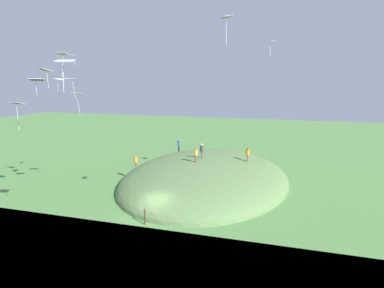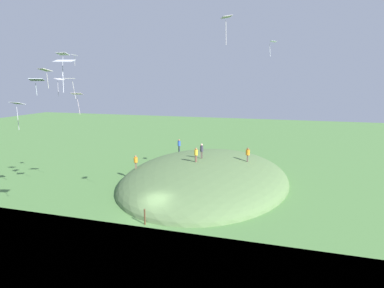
{
  "view_description": "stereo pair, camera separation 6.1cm",
  "coord_description": "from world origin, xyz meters",
  "px_view_note": "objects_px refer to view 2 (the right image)",
  "views": [
    {
      "loc": [
        -25.27,
        -11.11,
        12.04
      ],
      "look_at": [
        5.86,
        -2.01,
        5.67
      ],
      "focal_mm": 30.01,
      "sensor_mm": 36.0,
      "label": 1
    },
    {
      "loc": [
        -25.26,
        -11.17,
        12.04
      ],
      "look_at": [
        5.86,
        -2.01,
        5.67
      ],
      "focal_mm": 30.01,
      "sensor_mm": 36.0,
      "label": 2
    }
  ],
  "objects_px": {
    "kite_9": "(37,80)",
    "person_watching_kites": "(136,160)",
    "kite_7": "(74,56)",
    "person_walking_path": "(179,144)",
    "kite_8": "(17,105)",
    "kite_1": "(63,55)",
    "kite_4": "(70,80)",
    "kite_10": "(64,62)",
    "kite_2": "(45,70)",
    "kite_3": "(273,42)",
    "person_on_hilltop": "(196,153)",
    "kite_5": "(59,80)",
    "kite_0": "(226,19)",
    "person_with_child": "(202,149)",
    "mooring_post": "(145,217)",
    "person_near_shore": "(248,153)",
    "kite_6": "(77,95)"
  },
  "relations": [
    {
      "from": "person_near_shore",
      "to": "person_watching_kites",
      "type": "distance_m",
      "value": 13.74
    },
    {
      "from": "kite_7",
      "to": "mooring_post",
      "type": "bearing_deg",
      "value": -115.07
    },
    {
      "from": "mooring_post",
      "to": "kite_5",
      "type": "bearing_deg",
      "value": 77.29
    },
    {
      "from": "kite_1",
      "to": "kite_4",
      "type": "relative_size",
      "value": 1.13
    },
    {
      "from": "kite_3",
      "to": "kite_9",
      "type": "xyz_separation_m",
      "value": [
        -16.78,
        14.11,
        -3.76
      ]
    },
    {
      "from": "kite_0",
      "to": "kite_8",
      "type": "distance_m",
      "value": 17.09
    },
    {
      "from": "person_on_hilltop",
      "to": "kite_10",
      "type": "xyz_separation_m",
      "value": [
        -17.73,
        3.63,
        9.46
      ]
    },
    {
      "from": "kite_2",
      "to": "kite_3",
      "type": "distance_m",
      "value": 21.39
    },
    {
      "from": "kite_6",
      "to": "kite_8",
      "type": "bearing_deg",
      "value": -178.94
    },
    {
      "from": "person_with_child",
      "to": "kite_6",
      "type": "height_order",
      "value": "kite_6"
    },
    {
      "from": "person_walking_path",
      "to": "kite_7",
      "type": "xyz_separation_m",
      "value": [
        -15.95,
        5.21,
        11.42
      ]
    },
    {
      "from": "person_walking_path",
      "to": "kite_10",
      "type": "bearing_deg",
      "value": 128.39
    },
    {
      "from": "person_on_hilltop",
      "to": "kite_5",
      "type": "relative_size",
      "value": 1.04
    },
    {
      "from": "person_with_child",
      "to": "kite_6",
      "type": "xyz_separation_m",
      "value": [
        -9.29,
        10.51,
        6.82
      ]
    },
    {
      "from": "kite_5",
      "to": "person_with_child",
      "type": "bearing_deg",
      "value": -42.31
    },
    {
      "from": "person_watching_kites",
      "to": "kite_10",
      "type": "xyz_separation_m",
      "value": [
        -17.08,
        -3.87,
        10.73
      ]
    },
    {
      "from": "person_watching_kites",
      "to": "kite_2",
      "type": "bearing_deg",
      "value": -121.01
    },
    {
      "from": "kite_0",
      "to": "kite_9",
      "type": "bearing_deg",
      "value": 112.47
    },
    {
      "from": "person_walking_path",
      "to": "kite_7",
      "type": "height_order",
      "value": "kite_7"
    },
    {
      "from": "kite_0",
      "to": "kite_2",
      "type": "xyz_separation_m",
      "value": [
        -0.26,
        14.75,
        -3.27
      ]
    },
    {
      "from": "kite_4",
      "to": "kite_7",
      "type": "height_order",
      "value": "kite_7"
    },
    {
      "from": "kite_9",
      "to": "person_watching_kites",
      "type": "bearing_deg",
      "value": 5.48
    },
    {
      "from": "person_on_hilltop",
      "to": "kite_7",
      "type": "distance_m",
      "value": 16.62
    },
    {
      "from": "kite_8",
      "to": "kite_9",
      "type": "height_order",
      "value": "kite_9"
    },
    {
      "from": "kite_10",
      "to": "kite_5",
      "type": "bearing_deg",
      "value": 40.63
    },
    {
      "from": "kite_3",
      "to": "kite_10",
      "type": "height_order",
      "value": "kite_3"
    },
    {
      "from": "kite_3",
      "to": "kite_10",
      "type": "bearing_deg",
      "value": 144.74
    },
    {
      "from": "person_near_shore",
      "to": "kite_6",
      "type": "distance_m",
      "value": 20.51
    },
    {
      "from": "person_on_hilltop",
      "to": "kite_3",
      "type": "height_order",
      "value": "kite_3"
    },
    {
      "from": "person_with_child",
      "to": "kite_3",
      "type": "distance_m",
      "value": 14.67
    },
    {
      "from": "kite_1",
      "to": "kite_6",
      "type": "xyz_separation_m",
      "value": [
        2.74,
        0.78,
        -3.64
      ]
    },
    {
      "from": "person_on_hilltop",
      "to": "mooring_post",
      "type": "distance_m",
      "value": 12.37
    },
    {
      "from": "kite_2",
      "to": "kite_1",
      "type": "bearing_deg",
      "value": 9.3
    },
    {
      "from": "kite_4",
      "to": "kite_10",
      "type": "height_order",
      "value": "kite_10"
    },
    {
      "from": "kite_7",
      "to": "person_watching_kites",
      "type": "bearing_deg",
      "value": -19.86
    },
    {
      "from": "kite_8",
      "to": "kite_2",
      "type": "bearing_deg",
      "value": -29.0
    },
    {
      "from": "person_with_child",
      "to": "kite_0",
      "type": "height_order",
      "value": "kite_0"
    },
    {
      "from": "person_walking_path",
      "to": "kite_5",
      "type": "distance_m",
      "value": 20.94
    },
    {
      "from": "kite_0",
      "to": "kite_5",
      "type": "xyz_separation_m",
      "value": [
        3.07,
        16.11,
        -4.03
      ]
    },
    {
      "from": "kite_3",
      "to": "kite_4",
      "type": "bearing_deg",
      "value": 120.8
    },
    {
      "from": "kite_3",
      "to": "kite_5",
      "type": "bearing_deg",
      "value": 115.57
    },
    {
      "from": "kite_0",
      "to": "person_near_shore",
      "type": "bearing_deg",
      "value": 0.17
    },
    {
      "from": "kite_1",
      "to": "kite_4",
      "type": "height_order",
      "value": "kite_1"
    },
    {
      "from": "kite_4",
      "to": "kite_6",
      "type": "height_order",
      "value": "kite_4"
    },
    {
      "from": "kite_4",
      "to": "kite_10",
      "type": "distance_m",
      "value": 8.44
    },
    {
      "from": "kite_4",
      "to": "kite_6",
      "type": "relative_size",
      "value": 0.82
    },
    {
      "from": "mooring_post",
      "to": "person_near_shore",
      "type": "bearing_deg",
      "value": -24.43
    },
    {
      "from": "person_on_hilltop",
      "to": "kite_8",
      "type": "bearing_deg",
      "value": -170.86
    },
    {
      "from": "kite_8",
      "to": "kite_1",
      "type": "bearing_deg",
      "value": -7.28
    },
    {
      "from": "kite_2",
      "to": "kite_8",
      "type": "relative_size",
      "value": 0.74
    }
  ]
}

